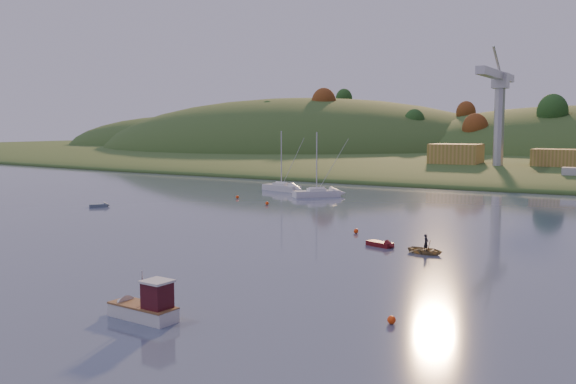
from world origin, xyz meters
The scene contains 20 objects.
far_shore centered at (0.00, 230.00, 0.00)m, with size 620.00×220.00×1.50m, color #2F4A1D.
shore_slope centered at (0.00, 165.00, 0.00)m, with size 640.00×150.00×7.00m, color #2F4A1D.
hill_left_far centered at (-160.00, 215.00, 0.00)m, with size 120.00×100.00×32.00m, color #2F4A1D.
hill_left centered at (-90.00, 200.00, 0.00)m, with size 170.00×140.00×44.00m, color #2F4A1D.
hillside_trees centered at (0.00, 185.00, 0.00)m, with size 280.00×50.00×32.00m, color #1E4B1B, non-canonical shape.
wharf centered at (5.00, 122.00, 1.20)m, with size 42.00×16.00×2.40m, color slate.
shed_west centered at (-8.00, 123.00, 4.80)m, with size 11.00×8.00×4.80m, color olive.
shed_east centered at (13.00, 124.00, 4.40)m, with size 9.00×7.00×4.00m, color olive.
dock_crane centered at (2.00, 118.39, 17.17)m, with size 3.20×28.00×20.30m.
fishing_boat centered at (6.11, 5.03, 0.74)m, with size 5.34×2.03×3.34m.
sailboat_near centered at (-14.87, 67.78, 0.69)m, with size 6.74×7.00×10.38m.
sailboat_far centered at (-24.65, 73.17, 0.69)m, with size 7.87×4.07×10.46m.
canoe centered at (14.80, 32.28, 0.34)m, with size 2.33×3.26×0.67m, color #A18B59.
paddler centered at (14.80, 32.28, 0.76)m, with size 0.55×0.36×1.51m, color black.
red_tender centered at (10.45, 33.38, 0.22)m, with size 3.28×1.97×1.06m.
grey_dinghy centered at (-35.11, 41.46, 0.22)m, with size 2.71×2.81×1.06m.
buoy_0 centered at (19.57, 11.50, 0.25)m, with size 0.50×0.50×0.50m, color #FF420D.
buoy_1 centered at (4.92, 39.10, 0.25)m, with size 0.50×0.50×0.50m, color #FF420D.
buoy_2 centered at (-24.51, 59.47, 0.25)m, with size 0.50×0.50×0.50m, color #FF420D.
buoy_3 centered at (-16.18, 54.93, 0.25)m, with size 0.50×0.50×0.50m, color #FF420D.
Camera 1 is at (32.56, -22.68, 11.45)m, focal length 40.00 mm.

